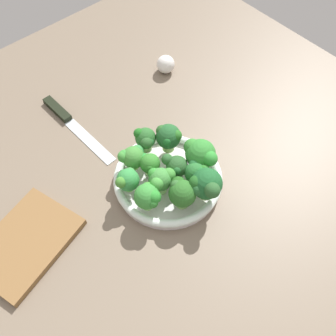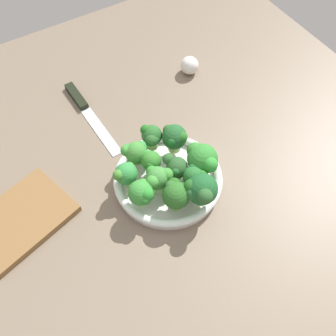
# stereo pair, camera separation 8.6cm
# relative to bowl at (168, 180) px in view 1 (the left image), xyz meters

# --- Properties ---
(ground_plane) EXTENTS (1.30, 1.30, 0.03)m
(ground_plane) POSITION_rel_bowl_xyz_m (0.02, -0.01, -0.03)
(ground_plane) COLOR #756553
(bowl) EXTENTS (0.24, 0.24, 0.03)m
(bowl) POSITION_rel_bowl_xyz_m (0.00, 0.00, 0.00)
(bowl) COLOR white
(bowl) RESTS_ON ground_plane
(broccoli_floret_0) EXTENTS (0.07, 0.08, 0.08)m
(broccoli_floret_0) POSITION_rel_bowl_xyz_m (-0.07, 0.02, 0.06)
(broccoli_floret_0) COLOR #88B35A
(broccoli_floret_0) RESTS_ON bowl
(broccoli_floret_1) EXTENTS (0.07, 0.07, 0.08)m
(broccoli_floret_1) POSITION_rel_bowl_xyz_m (-0.02, 0.09, 0.06)
(broccoli_floret_1) COLOR #A2D074
(broccoli_floret_1) RESTS_ON bowl
(broccoli_floret_2) EXTENTS (0.04, 0.05, 0.06)m
(broccoli_floret_2) POSITION_rel_bowl_xyz_m (0.02, -0.03, 0.05)
(broccoli_floret_2) COLOR #91D063
(broccoli_floret_2) RESTS_ON bowl
(broccoli_floret_3) EXTENTS (0.06, 0.06, 0.07)m
(broccoli_floret_3) POSITION_rel_bowl_xyz_m (0.02, 0.07, 0.06)
(broccoli_floret_3) COLOR #81B05E
(broccoli_floret_3) RESTS_ON bowl
(broccoli_floret_4) EXTENTS (0.05, 0.05, 0.06)m
(broccoli_floret_4) POSITION_rel_bowl_xyz_m (-0.03, 0.05, 0.05)
(broccoli_floret_4) COLOR #7BBD4D
(broccoli_floret_4) RESTS_ON bowl
(broccoli_floret_5) EXTENTS (0.06, 0.06, 0.07)m
(broccoli_floret_5) POSITION_rel_bowl_xyz_m (-0.05, -0.05, 0.06)
(broccoli_floret_5) COLOR #A2CA6D
(broccoli_floret_5) RESTS_ON bowl
(broccoli_floret_6) EXTENTS (0.06, 0.05, 0.06)m
(broccoli_floret_6) POSITION_rel_bowl_xyz_m (0.03, 0.02, 0.05)
(broccoli_floret_6) COLOR #94DB74
(broccoli_floret_6) RESTS_ON bowl
(broccoli_floret_7) EXTENTS (0.06, 0.05, 0.06)m
(broccoli_floret_7) POSITION_rel_bowl_xyz_m (0.04, -0.07, 0.05)
(broccoli_floret_7) COLOR #83C04E
(broccoli_floret_7) RESTS_ON bowl
(broccoli_floret_8) EXTENTS (0.05, 0.05, 0.06)m
(broccoli_floret_8) POSITION_rel_bowl_xyz_m (0.08, -0.03, 0.05)
(broccoli_floret_8) COLOR #7EC34E
(broccoli_floret_8) RESTS_ON bowl
(broccoli_floret_9) EXTENTS (0.05, 0.06, 0.07)m
(broccoli_floret_9) POSITION_rel_bowl_xyz_m (0.08, 0.03, 0.05)
(broccoli_floret_9) COLOR #97D76F
(broccoli_floret_9) RESTS_ON bowl
(broccoli_floret_10) EXTENTS (0.05, 0.05, 0.06)m
(broccoli_floret_10) POSITION_rel_bowl_xyz_m (-0.01, 0.01, 0.05)
(broccoli_floret_10) COLOR #94DA75
(broccoli_floret_10) RESTS_ON bowl
(broccoli_floret_11) EXTENTS (0.05, 0.05, 0.06)m
(broccoli_floret_11) POSITION_rel_bowl_xyz_m (-0.01, -0.09, 0.05)
(broccoli_floret_11) COLOR #9CCC72
(broccoli_floret_11) RESTS_ON bowl
(knife) EXTENTS (0.03, 0.27, 0.01)m
(knife) POSITION_rel_bowl_xyz_m (0.06, -0.30, -0.01)
(knife) COLOR silver
(knife) RESTS_ON ground_plane
(cutting_board) EXTENTS (0.24, 0.20, 0.02)m
(cutting_board) POSITION_rel_bowl_xyz_m (0.31, -0.08, -0.01)
(cutting_board) COLOR brown
(cutting_board) RESTS_ON ground_plane
(garlic_bulb) EXTENTS (0.05, 0.05, 0.05)m
(garlic_bulb) POSITION_rel_bowl_xyz_m (-0.24, -0.28, 0.01)
(garlic_bulb) COLOR white
(garlic_bulb) RESTS_ON ground_plane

